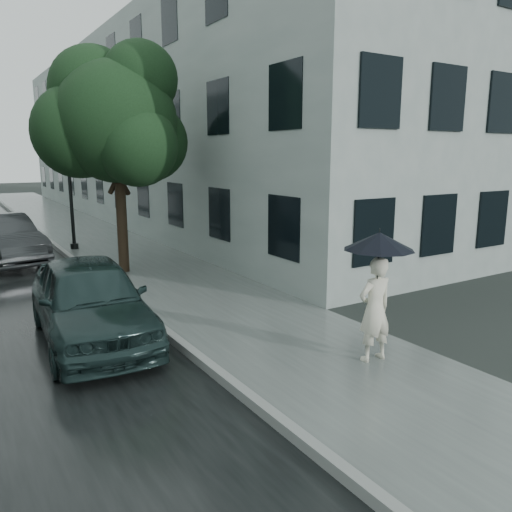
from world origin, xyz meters
TOP-DOWN VIEW (x-y plane):
  - ground at (0.00, 0.00)m, footprint 120.00×120.00m
  - sidewalk at (0.25, 12.00)m, footprint 3.50×60.00m
  - kerb_near at (-1.57, 12.00)m, footprint 0.15×60.00m
  - building_near at (5.47, 19.50)m, footprint 7.02×36.00m
  - pedestrian at (0.89, -1.00)m, footprint 0.64×0.44m
  - umbrella at (0.87, -1.04)m, footprint 1.23×1.23m
  - street_tree at (-0.60, 7.50)m, footprint 4.31×3.91m
  - lamp_post at (-1.18, 11.82)m, footprint 0.83×0.46m
  - car_near at (-2.76, 2.33)m, footprint 2.03×4.49m
  - car_far at (-3.41, 10.50)m, footprint 2.29×4.68m

SIDE VIEW (x-z plane):
  - ground at x=0.00m, z-range 0.00..0.00m
  - sidewalk at x=0.25m, z-range 0.00..0.01m
  - kerb_near at x=-1.57m, z-range 0.00..0.15m
  - car_far at x=-3.41m, z-range 0.01..1.48m
  - car_near at x=-2.76m, z-range 0.01..1.50m
  - pedestrian at x=0.89m, z-range 0.01..1.72m
  - umbrella at x=0.87m, z-range 1.36..2.60m
  - lamp_post at x=-1.18m, z-range 0.37..5.33m
  - street_tree at x=-0.60m, z-range 1.06..7.38m
  - building_near at x=5.47m, z-range 0.00..9.00m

